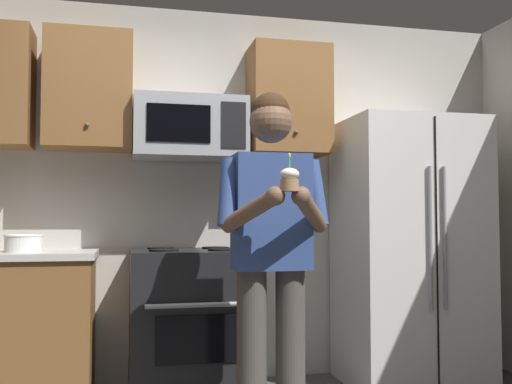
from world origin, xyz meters
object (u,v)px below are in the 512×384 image
microwave (190,129)px  cupcake (289,179)px  oven_range (191,322)px  person (272,243)px  bowl_large_white (24,243)px  refrigerator (409,251)px

microwave → cupcake: (0.31, -1.34, -0.43)m
oven_range → person: person is taller
oven_range → cupcake: (0.31, -1.22, 0.83)m
bowl_large_white → person: person is taller
cupcake → person: bearing=90.0°
refrigerator → bowl_large_white: (-2.50, 0.01, 0.07)m
person → oven_range: bearing=109.0°
microwave → bowl_large_white: size_ratio=3.29×
bowl_large_white → person: (1.31, -0.86, 0.02)m
refrigerator → bowl_large_white: size_ratio=8.01×
microwave → refrigerator: 1.72m
microwave → person: 1.28m
microwave → oven_range: bearing=-90.0°
microwave → person: microwave is taller
refrigerator → person: refrigerator is taller
cupcake → refrigerator: bearing=44.6°
microwave → bowl_large_white: (-1.00, -0.15, -0.75)m
cupcake → oven_range: bearing=104.1°
microwave → cupcake: bearing=-77.1°
microwave → bowl_large_white: bearing=-171.6°
refrigerator → person: bearing=-144.6°
microwave → cupcake: size_ratio=4.26×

